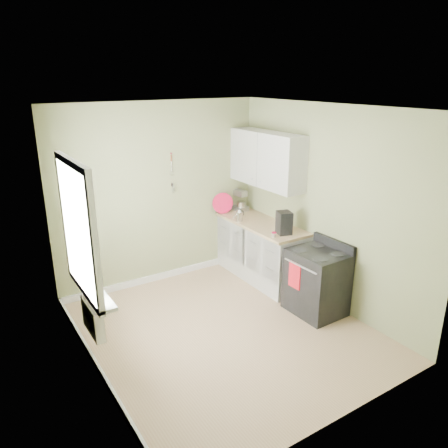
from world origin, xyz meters
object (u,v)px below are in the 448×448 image
stand_mixer (239,200)px  coffee_maker (284,223)px  stove (317,282)px  kettle (239,215)px

stand_mixer → coffee_maker: stand_mixer is taller
stove → coffee_maker: (-0.02, 0.68, 0.62)m
kettle → stand_mixer: bearing=56.3°
stove → stand_mixer: bearing=87.1°
stove → kettle: bearing=98.7°
stove → coffee_maker: bearing=92.1°
stove → stand_mixer: stand_mixer is taller
stand_mixer → kettle: (-0.33, -0.49, -0.07)m
stove → kettle: (-0.23, 1.48, 0.56)m
stand_mixer → kettle: stand_mixer is taller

